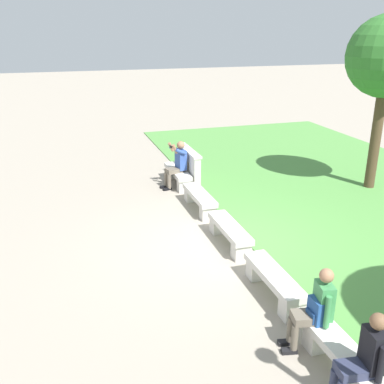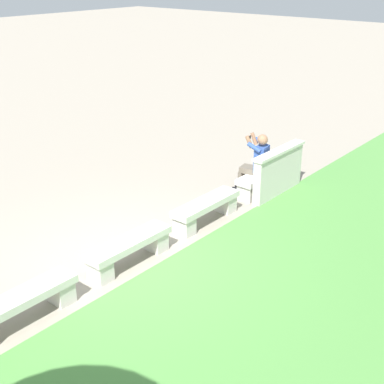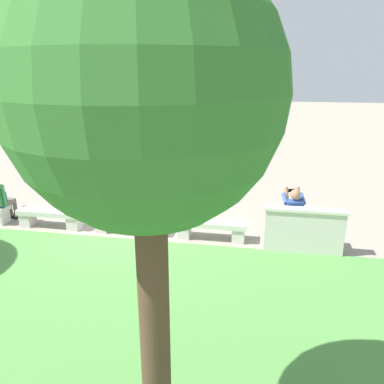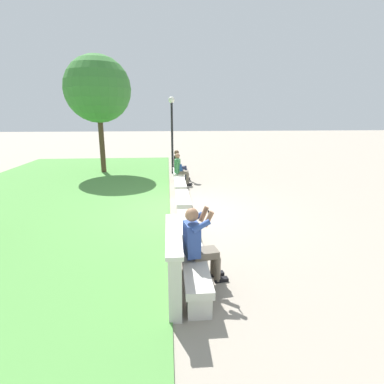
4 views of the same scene
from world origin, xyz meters
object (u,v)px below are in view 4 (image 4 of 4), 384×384
Objects in this scene: person_photographer at (199,241)px; bench_main at (195,273)px; bench_mid at (183,202)px; bench_far at (180,186)px; person_distant at (180,168)px; lamp_post at (172,124)px; person_companion at (179,164)px; tree_behind_wall at (98,89)px; bench_end at (178,174)px; bench_near at (187,227)px; backpack at (180,169)px.

bench_main is at bearing 161.41° from person_photographer.
bench_mid and bench_far have the same top height.
bench_mid is at bearing 0.00° from bench_main.
bench_main is at bearing 179.49° from person_distant.
bench_main and bench_mid have the same top height.
bench_far is at bearing 177.20° from person_distant.
bench_far is 0.46× the size of lamp_post.
lamp_post is at bearing 6.32° from person_distant.
person_photographer is at bearing -179.93° from person_companion.
bench_end is at bearing -122.07° from tree_behind_wall.
lamp_post is at bearing 1.46° from bench_near.
bench_main is 11.35m from tree_behind_wall.
tree_behind_wall reaches higher than person_companion.
person_photographer is at bearing -160.29° from tree_behind_wall.
backpack reaches higher than bench_mid.
tree_behind_wall reaches higher than bench_mid.
lamp_post is at bearing 1.64° from person_photographer.
lamp_post reaches higher than bench_mid.
bench_main is 3.78× the size of backpack.
bench_far is 2.41m from person_companion.
person_photographer reaches higher than person_companion.
bench_far is at bearing 180.00° from bench_end.
person_distant is at bearing -174.52° from bench_end.
bench_near is 2.00m from bench_mid.
bench_mid is at bearing 1.15° from person_photographer.
person_photographer is at bearing -179.25° from bench_far.
person_companion is (2.38, -0.07, 0.38)m from bench_far.
person_photographer is (0.23, -0.08, 0.45)m from bench_main.
bench_mid is 1.28× the size of person_distant.
bench_main is 1.00× the size of bench_far.
lamp_post is (5.68, 0.20, 2.03)m from bench_mid.
bench_near is 1.23× the size of person_photographer.
lamp_post is (7.68, 0.20, 2.03)m from bench_near.
backpack is at bearing 39.84° from person_distant.
lamp_post is at bearing 6.66° from bench_end.
bench_near is 3.78× the size of backpack.
bench_mid is 1.00× the size of bench_far.
bench_near is 6.40m from person_companion.
lamp_post reaches higher than backpack.
person_companion is at bearing -9.92° from bench_end.
tree_behind_wall reaches higher than bench_end.
person_distant reaches higher than bench_main.
person_photographer is at bearing -177.55° from bench_near.
tree_behind_wall reaches higher than lamp_post.
person_companion is 1.02m from backpack.
bench_near is 5.37m from backpack.
person_companion is 0.24× the size of tree_behind_wall.
bench_mid is 0.46× the size of lamp_post.
bench_mid is (4.01, 0.00, 0.00)m from bench_main.
bench_mid is 3.81m from person_photographer.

